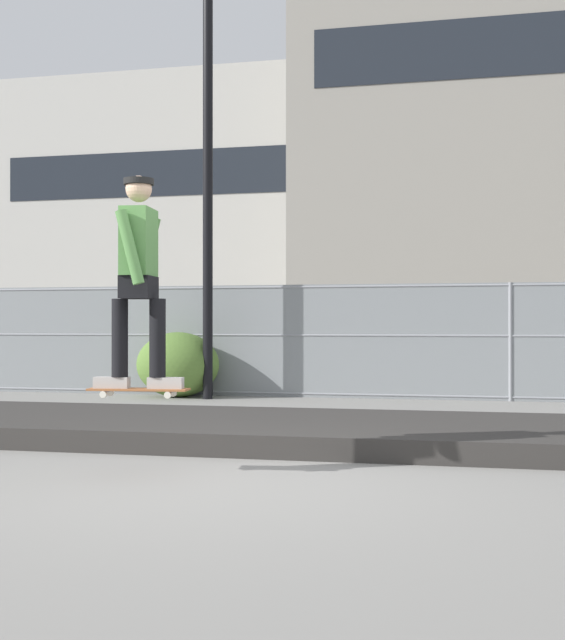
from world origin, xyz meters
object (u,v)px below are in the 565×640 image
Objects in this scene: skateboard at (139,390)px; street_lamp at (208,130)px; shrub_left at (178,364)px; skater at (139,268)px; parked_car_near at (272,341)px.

street_lamp is (-1.63, 6.80, 3.64)m from skateboard.
shrub_left is at bearing 157.10° from street_lamp.
skater reaches higher than skateboard.
shrub_left is at bearing 107.53° from skater.
parked_car_near is at bearing 98.29° from skateboard.
skater reaches higher than shrub_left.
skateboard is at bearing 180.00° from skater.
skateboard is 7.40m from shrub_left.
street_lamp is at bearing 103.47° from skater.
shrub_left is at bearing -98.27° from parked_car_near.
parked_car_near reaches higher than skateboard.
parked_car_near is 4.18m from shrub_left.
street_lamp is at bearing -22.90° from shrub_left.
skateboard is at bearing -76.53° from street_lamp.
skater is 0.38× the size of parked_car_near.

